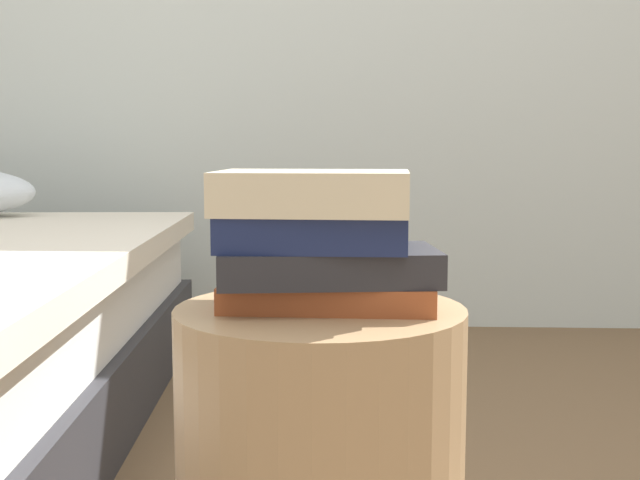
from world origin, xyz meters
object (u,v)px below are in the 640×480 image
side_table (320,471)px  book_cream (313,192)px  book_rust (328,294)px  book_charcoal (328,265)px  book_navy (313,230)px

side_table → book_cream: book_cream is taller
book_cream → book_rust: bearing=29.9°
book_charcoal → side_table: bearing=-168.4°
book_charcoal → book_navy: book_navy is taller
book_rust → book_cream: size_ratio=1.12×
side_table → book_charcoal: bearing=18.0°
side_table → book_rust: book_rust is taller
book_rust → book_cream: bearing=-150.8°
book_navy → book_rust: bearing=-0.0°
book_navy → book_cream: 0.05m
book_cream → side_table: bearing=18.1°
side_table → book_charcoal: (0.01, 0.00, 0.29)m
book_rust → book_navy: bearing=-178.7°
side_table → book_charcoal: book_charcoal is taller
side_table → book_charcoal: 0.29m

